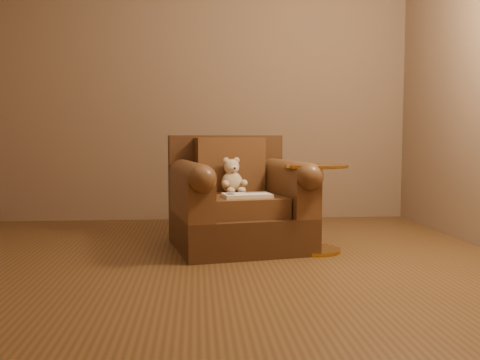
{
  "coord_description": "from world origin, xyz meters",
  "views": [
    {
      "loc": [
        -0.06,
        -3.22,
        0.82
      ],
      "look_at": [
        0.25,
        0.57,
        0.5
      ],
      "focal_mm": 40.0,
      "sensor_mm": 36.0,
      "label": 1
    }
  ],
  "objects": [
    {
      "name": "guidebook",
      "position": [
        0.29,
        0.44,
        0.4
      ],
      "size": [
        0.35,
        0.24,
        0.03
      ],
      "rotation": [
        0.0,
        0.0,
        0.16
      ],
      "color": "beige",
      "rests_on": "armchair"
    },
    {
      "name": "side_table",
      "position": [
        0.77,
        0.43,
        0.33
      ],
      "size": [
        0.44,
        0.44,
        0.62
      ],
      "color": "#BA8633",
      "rests_on": "floor"
    },
    {
      "name": "armchair",
      "position": [
        0.24,
        0.66,
        0.32
      ],
      "size": [
        1.06,
        1.02,
        0.82
      ],
      "rotation": [
        0.0,
        0.0,
        0.19
      ],
      "color": "#422816",
      "rests_on": "floor"
    },
    {
      "name": "teddy_bear",
      "position": [
        0.21,
        0.72,
        0.49
      ],
      "size": [
        0.19,
        0.23,
        0.27
      ],
      "rotation": [
        0.0,
        0.0,
        0.26
      ],
      "color": "#CFB591",
      "rests_on": "armchair"
    },
    {
      "name": "floor",
      "position": [
        0.0,
        0.0,
        0.0
      ],
      "size": [
        4.0,
        4.0,
        0.0
      ],
      "primitive_type": "plane",
      "color": "brown",
      "rests_on": "ground"
    }
  ]
}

